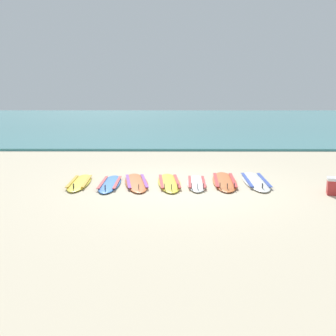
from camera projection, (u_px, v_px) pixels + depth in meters
ground_plane at (185, 188)px, 8.74m from camera, size 80.00×80.00×0.00m
sea at (173, 117)px, 44.49m from camera, size 80.00×60.00×0.10m
surfboard_0 at (80, 182)px, 9.14m from camera, size 0.64×2.03×0.18m
surfboard_1 at (110, 184)px, 9.01m from camera, size 0.55×2.00×0.18m
surfboard_2 at (136, 182)px, 9.16m from camera, size 0.89×2.28×0.18m
surfboard_3 at (169, 182)px, 9.14m from camera, size 0.69×2.22×0.18m
surfboard_4 at (197, 183)px, 9.08m from camera, size 0.55×1.92×0.18m
surfboard_5 at (224, 181)px, 9.29m from camera, size 0.76×2.40×0.18m
surfboard_6 at (255, 181)px, 9.31m from camera, size 0.72×2.40×0.18m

